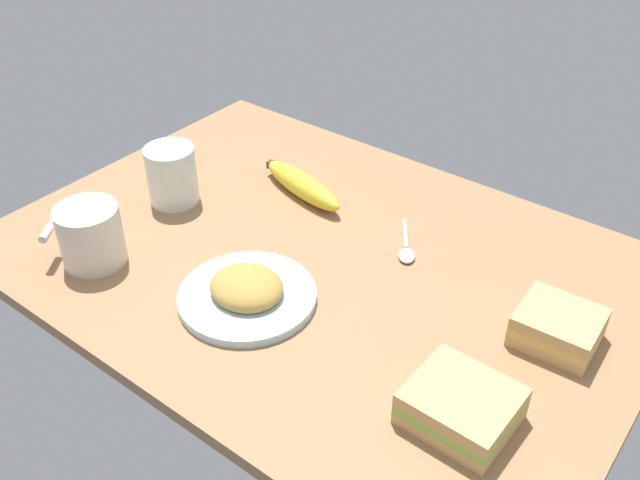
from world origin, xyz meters
TOP-DOWN VIEW (x-y plane):
  - tabletop at (0.00, 0.00)cm, footprint 90.00×64.00cm
  - plate_of_food at (-1.88, -13.21)cm, footprint 18.26×18.26cm
  - coffee_mug_black at (-24.71, -19.90)cm, footprint 10.89×9.82cm
  - sandwich_main at (33.18, 4.16)cm, footprint 10.03×9.11cm
  - sandwich_side at (29.79, -13.98)cm, footprint 11.32×10.24cm
  - glass_of_milk at (-27.52, -2.15)cm, footprint 7.82×7.82cm
  - banana at (-12.30, 11.33)cm, footprint 18.24×7.89cm
  - spoon at (8.88, 8.83)cm, footprint 7.20×9.67cm

SIDE VIEW (x-z plane):
  - tabletop at x=0.00cm, z-range 0.00..2.00cm
  - spoon at x=8.88cm, z-range 1.98..2.78cm
  - plate_of_food at x=-1.88cm, z-range 1.28..5.38cm
  - banana at x=-12.30cm, z-range 2.00..5.86cm
  - sandwich_main at x=33.18cm, z-range 2.00..6.40cm
  - sandwich_side at x=29.79cm, z-range 2.00..6.40cm
  - glass_of_milk at x=-27.52cm, z-range 1.39..10.65cm
  - coffee_mug_black at x=-24.71cm, z-range 2.13..10.77cm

